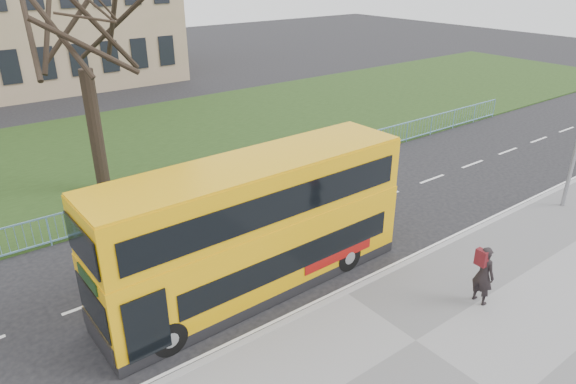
% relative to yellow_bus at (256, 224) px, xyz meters
% --- Properties ---
extents(ground, '(120.00, 120.00, 0.00)m').
position_rel_yellow_bus_xyz_m(ground, '(1.75, -0.39, -2.10)').
color(ground, black).
rests_on(ground, ground).
extents(kerb, '(80.00, 0.20, 0.14)m').
position_rel_yellow_bus_xyz_m(kerb, '(1.75, -1.94, -2.03)').
color(kerb, gray).
rests_on(kerb, ground).
extents(grass_verge, '(80.00, 15.40, 0.08)m').
position_rel_yellow_bus_xyz_m(grass_verge, '(1.75, 13.91, -2.06)').
color(grass_verge, '#1E3312').
rests_on(grass_verge, ground).
extents(guard_railing, '(40.00, 0.12, 1.10)m').
position_rel_yellow_bus_xyz_m(guard_railing, '(1.75, 6.21, -1.55)').
color(guard_railing, '#71ABCA').
rests_on(guard_railing, ground).
extents(bare_tree, '(8.34, 8.34, 11.91)m').
position_rel_yellow_bus_xyz_m(bare_tree, '(-1.25, 9.61, 3.93)').
color(bare_tree, black).
rests_on(bare_tree, grass_verge).
extents(yellow_bus, '(9.40, 2.42, 3.92)m').
position_rel_yellow_bus_xyz_m(yellow_bus, '(0.00, 0.00, 0.00)').
color(yellow_bus, '#DC9E09').
rests_on(yellow_bus, ground).
extents(pedestrian, '(0.44, 0.65, 1.74)m').
position_rel_yellow_bus_xyz_m(pedestrian, '(4.44, -4.50, -1.11)').
color(pedestrian, black).
rests_on(pedestrian, pavement).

